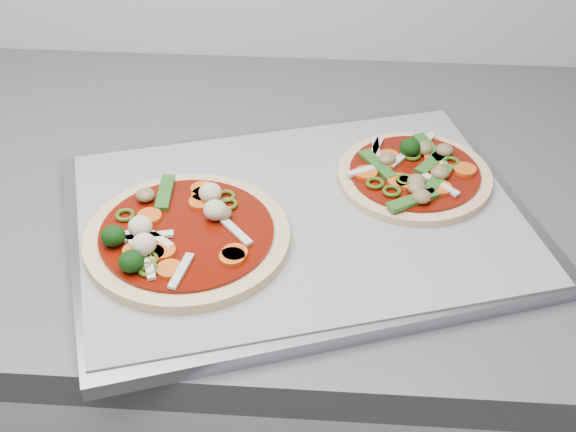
{
  "coord_description": "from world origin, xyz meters",
  "views": [
    {
      "loc": [
        -0.2,
        0.56,
        1.43
      ],
      "look_at": [
        -0.24,
        1.2,
        0.93
      ],
      "focal_mm": 50.0,
      "sensor_mm": 36.0,
      "label": 1
    }
  ],
  "objects": [
    {
      "name": "pizza_right",
      "position": [
        -0.11,
        1.29,
        0.93
      ],
      "size": [
        0.22,
        0.22,
        0.03
      ],
      "rotation": [
        0.0,
        0.0,
        0.41
      ],
      "color": "#E9C38D",
      "rests_on": "parchment"
    },
    {
      "name": "parchment",
      "position": [
        -0.23,
        1.22,
        0.92
      ],
      "size": [
        0.53,
        0.45,
        0.0
      ],
      "primitive_type": "cube",
      "rotation": [
        0.0,
        0.0,
        0.3
      ],
      "color": "gray",
      "rests_on": "baking_tray"
    },
    {
      "name": "pizza_left",
      "position": [
        -0.34,
        1.16,
        0.93
      ],
      "size": [
        0.22,
        0.22,
        0.03
      ],
      "rotation": [
        0.0,
        0.0,
        -0.09
      ],
      "color": "#E9C38D",
      "rests_on": "parchment"
    },
    {
      "name": "baking_tray",
      "position": [
        -0.23,
        1.22,
        0.91
      ],
      "size": [
        0.56,
        0.48,
        0.02
      ],
      "primitive_type": "cube",
      "rotation": [
        0.0,
        0.0,
        0.33
      ],
      "color": "#98979D",
      "rests_on": "countertop"
    },
    {
      "name": "countertop",
      "position": [
        0.0,
        1.3,
        0.88
      ],
      "size": [
        3.6,
        0.6,
        0.04
      ],
      "primitive_type": "cube",
      "color": "#5B5A61",
      "rests_on": "base_cabinet"
    }
  ]
}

